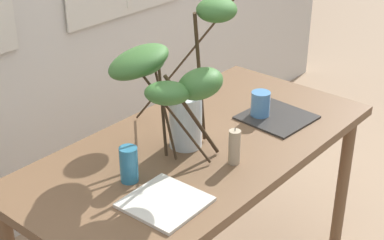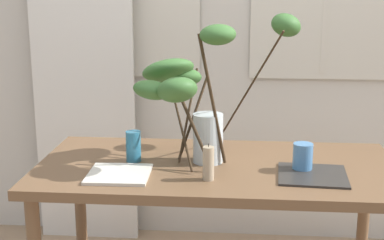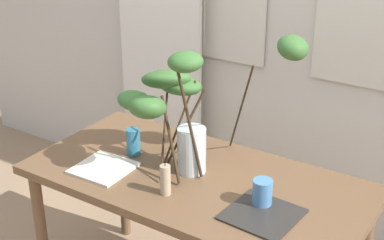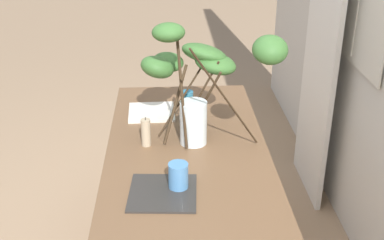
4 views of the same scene
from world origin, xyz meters
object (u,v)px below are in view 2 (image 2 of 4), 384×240
object	(u,v)px
dining_table	(217,183)
plate_square_right	(313,175)
plate_square_left	(119,174)
pillar_candle	(208,163)
drinking_glass_blue_left	(133,146)
vase_with_branches	(194,84)
drinking_glass_blue_right	(303,157)

from	to	relation	value
dining_table	plate_square_right	xyz separation A→B (m)	(0.37, -0.11, 0.08)
plate_square_left	pillar_candle	world-z (taller)	pillar_candle
drinking_glass_blue_left	pillar_candle	world-z (taller)	pillar_candle
drinking_glass_blue_left	pillar_candle	distance (m)	0.38
dining_table	vase_with_branches	distance (m)	0.41
drinking_glass_blue_right	plate_square_left	size ratio (longest dim) A/B	0.47
dining_table	pillar_candle	world-z (taller)	pillar_candle
dining_table	plate_square_right	size ratio (longest dim) A/B	5.65
plate_square_left	pillar_candle	distance (m)	0.35
plate_square_left	plate_square_right	distance (m)	0.74
plate_square_right	vase_with_branches	bearing A→B (deg)	161.35
vase_with_branches	pillar_candle	bearing A→B (deg)	-72.61
vase_with_branches	drinking_glass_blue_right	bearing A→B (deg)	-12.54
dining_table	drinking_glass_blue_right	xyz separation A→B (m)	(0.34, -0.05, 0.13)
pillar_candle	drinking_glass_blue_left	bearing A→B (deg)	148.05
drinking_glass_blue_left	drinking_glass_blue_right	distance (m)	0.69
vase_with_branches	pillar_candle	size ratio (longest dim) A/B	5.22
vase_with_branches	drinking_glass_blue_left	world-z (taller)	vase_with_branches
dining_table	pillar_candle	size ratio (longest dim) A/B	10.38
plate_square_right	drinking_glass_blue_left	bearing A→B (deg)	170.03
vase_with_branches	plate_square_left	size ratio (longest dim) A/B	3.14
plate_square_right	pillar_candle	distance (m)	0.41
vase_with_branches	drinking_glass_blue_left	bearing A→B (deg)	-172.62
plate_square_right	pillar_candle	size ratio (longest dim) A/B	1.84
plate_square_left	plate_square_right	world-z (taller)	plate_square_left
vase_with_branches	pillar_candle	distance (m)	0.35
plate_square_left	drinking_glass_blue_right	bearing A→B (deg)	9.56
dining_table	vase_with_branches	size ratio (longest dim) A/B	1.99
plate_square_left	plate_square_right	bearing A→B (deg)	4.46
dining_table	drinking_glass_blue_left	bearing A→B (deg)	177.43
plate_square_right	pillar_candle	xyz separation A→B (m)	(-0.39, -0.07, 0.06)
drinking_glass_blue_left	plate_square_left	xyz separation A→B (m)	(-0.02, -0.18, -0.06)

